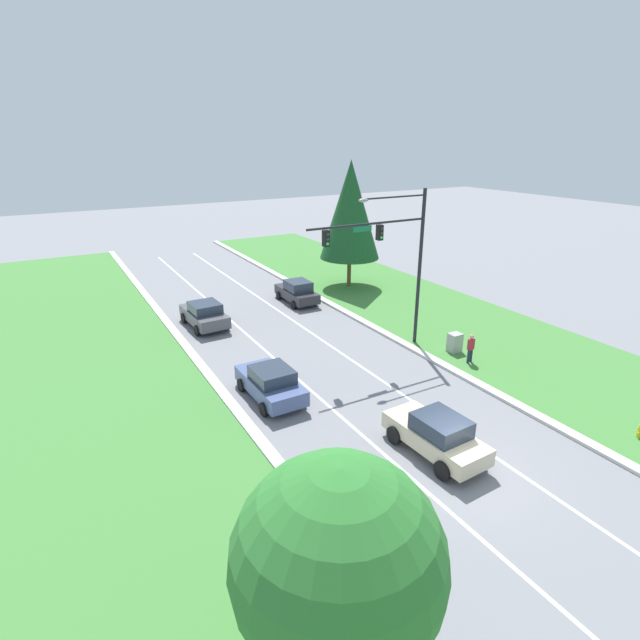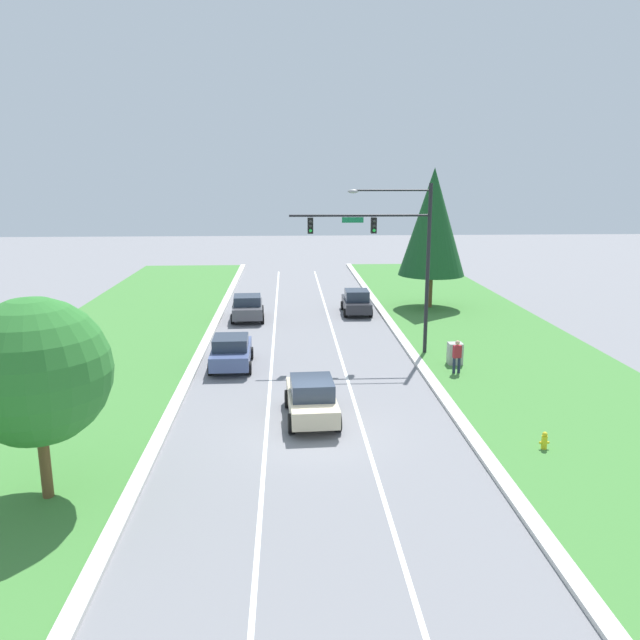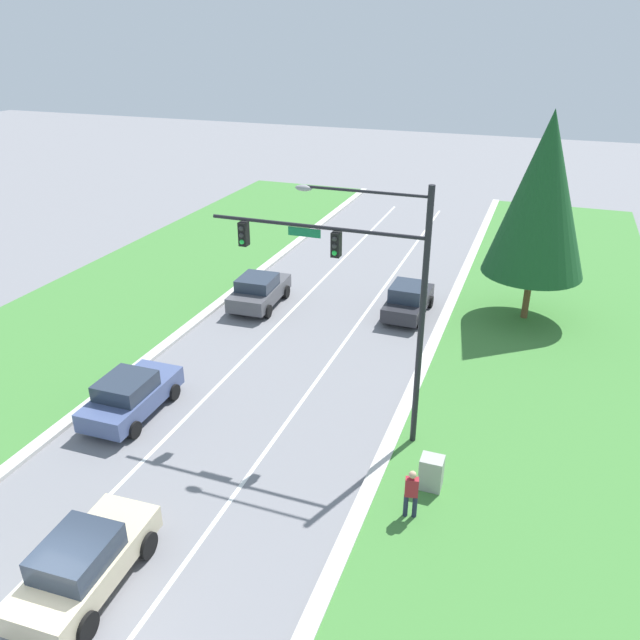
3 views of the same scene
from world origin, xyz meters
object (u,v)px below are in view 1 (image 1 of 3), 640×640
utility_cabinet (455,343)px  pedestrian (471,348)px  traffic_signal_mast (393,249)px  oak_near_left_tree (338,561)px  charcoal_sedan (297,292)px  fire_hydrant (640,431)px  graphite_sedan (205,314)px  conifer_near_right_tree (350,210)px  slate_blue_sedan (271,383)px  champagne_sedan (436,435)px

utility_cabinet → pedestrian: pedestrian is taller
traffic_signal_mast → oak_near_left_tree: 19.40m
charcoal_sedan → utility_cabinet: size_ratio=3.59×
traffic_signal_mast → fire_hydrant: size_ratio=12.78×
graphite_sedan → fire_hydrant: (11.44, -21.07, -0.49)m
graphite_sedan → utility_cabinet: 15.55m
utility_cabinet → conifer_near_right_tree: conifer_near_right_tree is taller
pedestrian → fire_hydrant: (0.75, -8.60, -0.59)m
traffic_signal_mast → graphite_sedan: traffic_signal_mast is taller
fire_hydrant → utility_cabinet: bearing=92.5°
slate_blue_sedan → champagne_sedan: 8.02m
traffic_signal_mast → utility_cabinet: bearing=-36.5°
traffic_signal_mast → charcoal_sedan: (-0.61, 10.29, -5.05)m
champagne_sedan → fire_hydrant: size_ratio=6.22×
slate_blue_sedan → pedestrian: (10.86, -1.80, 0.13)m
traffic_signal_mast → graphite_sedan: bearing=132.4°
traffic_signal_mast → slate_blue_sedan: 9.82m
champagne_sedan → oak_near_left_tree: size_ratio=0.72×
slate_blue_sedan → charcoal_sedan: charcoal_sedan is taller
utility_cabinet → graphite_sedan: bearing=135.1°
charcoal_sedan → champagne_sedan: champagne_sedan is taller
slate_blue_sedan → fire_hydrant: slate_blue_sedan is taller
traffic_signal_mast → slate_blue_sedan: (-8.20, -1.87, -5.06)m
champagne_sedan → graphite_sedan: (-3.54, 17.76, -0.02)m
champagne_sedan → utility_cabinet: champagne_sedan is taller
oak_near_left_tree → charcoal_sedan: bearing=64.7°
fire_hydrant → conifer_near_right_tree: (1.48, 24.11, 5.82)m
oak_near_left_tree → fire_hydrant: bearing=8.8°
champagne_sedan → traffic_signal_mast: bearing=60.7°
traffic_signal_mast → charcoal_sedan: traffic_signal_mast is taller
fire_hydrant → conifer_near_right_tree: bearing=86.5°
fire_hydrant → conifer_near_right_tree: size_ratio=0.07×
utility_cabinet → oak_near_left_tree: 20.17m
charcoal_sedan → conifer_near_right_tree: size_ratio=0.42×
slate_blue_sedan → charcoal_sedan: 14.34m
charcoal_sedan → utility_cabinet: 12.99m
pedestrian → charcoal_sedan: bearing=-89.0°
charcoal_sedan → utility_cabinet: (3.58, -12.48, -0.24)m
traffic_signal_mast → champagne_sedan: 11.22m
slate_blue_sedan → charcoal_sedan: bearing=57.0°
slate_blue_sedan → traffic_signal_mast: bearing=11.8°
slate_blue_sedan → graphite_sedan: graphite_sedan is taller
traffic_signal_mast → oak_near_left_tree: bearing=-130.2°
fire_hydrant → oak_near_left_tree: bearing=-171.2°
conifer_near_right_tree → oak_near_left_tree: size_ratio=1.64×
charcoal_sedan → oak_near_left_tree: 27.87m
slate_blue_sedan → charcoal_sedan: (7.59, 12.16, 0.01)m
champagne_sedan → fire_hydrant: champagne_sedan is taller
graphite_sedan → oak_near_left_tree: oak_near_left_tree is taller
utility_cabinet → conifer_near_right_tree: size_ratio=0.12×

